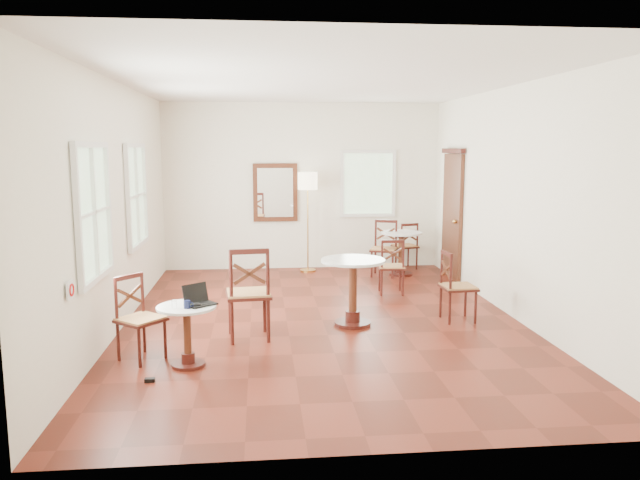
# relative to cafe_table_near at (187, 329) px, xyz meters

# --- Properties ---
(ground) EXTENTS (7.00, 7.00, 0.00)m
(ground) POSITION_rel_cafe_table_near_xyz_m (1.53, 1.52, -0.39)
(ground) COLOR #5C1B0F
(ground) RESTS_ON ground
(room_shell) EXTENTS (5.02, 7.02, 3.01)m
(room_shell) POSITION_rel_cafe_table_near_xyz_m (1.47, 1.80, 1.50)
(room_shell) COLOR white
(room_shell) RESTS_ON ground
(cafe_table_near) EXTENTS (0.60, 0.60, 0.63)m
(cafe_table_near) POSITION_rel_cafe_table_near_xyz_m (0.00, 0.00, 0.00)
(cafe_table_near) COLOR #401510
(cafe_table_near) RESTS_ON ground
(cafe_table_mid) EXTENTS (0.79, 0.79, 0.84)m
(cafe_table_mid) POSITION_rel_cafe_table_near_xyz_m (1.88, 1.27, 0.13)
(cafe_table_mid) COLOR #401510
(cafe_table_mid) RESTS_ON ground
(cafe_table_back) EXTENTS (0.72, 0.72, 0.76)m
(cafe_table_back) POSITION_rel_cafe_table_near_xyz_m (3.18, 4.19, 0.08)
(cafe_table_back) COLOR #401510
(cafe_table_back) RESTS_ON ground
(chair_near_a) EXTENTS (0.55, 0.55, 1.09)m
(chair_near_a) POSITION_rel_cafe_table_near_xyz_m (0.61, 0.83, 0.15)
(chair_near_a) COLOR #401510
(chair_near_a) RESTS_ON ground
(chair_near_b) EXTENTS (0.58, 0.58, 0.89)m
(chair_near_b) POSITION_rel_cafe_table_near_xyz_m (-0.52, 0.26, 0.05)
(chair_near_b) COLOR #401510
(chair_near_b) RESTS_ON ground
(chair_mid_a) EXTENTS (0.42, 0.42, 0.85)m
(chair_mid_a) POSITION_rel_cafe_table_near_xyz_m (2.72, 2.85, 0.03)
(chair_mid_a) COLOR #401510
(chair_mid_a) RESTS_ON ground
(chair_mid_b) EXTENTS (0.43, 0.43, 0.90)m
(chair_mid_b) POSITION_rel_cafe_table_near_xyz_m (3.24, 1.34, 0.06)
(chair_mid_b) COLOR #401510
(chair_mid_b) RESTS_ON ground
(chair_back_a) EXTENTS (0.48, 0.48, 0.85)m
(chair_back_a) POSITION_rel_cafe_table_near_xyz_m (3.39, 4.73, 0.04)
(chair_back_a) COLOR #401510
(chair_back_a) RESTS_ON ground
(chair_back_b) EXTENTS (0.57, 0.57, 0.96)m
(chair_back_b) POSITION_rel_cafe_table_near_xyz_m (2.88, 4.17, 0.09)
(chair_back_b) COLOR #401510
(chair_back_b) RESTS_ON ground
(floor_lamp) EXTENTS (0.34, 0.34, 1.78)m
(floor_lamp) POSITION_rel_cafe_table_near_xyz_m (1.59, 4.67, 1.11)
(floor_lamp) COLOR #BF8C3F
(floor_lamp) RESTS_ON ground
(laptop) EXTENTS (0.37, 0.36, 0.20)m
(laptop) POSITION_rel_cafe_table_near_xyz_m (0.12, 0.05, 0.29)
(laptop) COLOR black
(laptop) RESTS_ON cafe_table_near
(mouse) EXTENTS (0.11, 0.08, 0.04)m
(mouse) POSITION_rel_cafe_table_near_xyz_m (0.10, -0.05, 0.26)
(mouse) COLOR black
(mouse) RESTS_ON cafe_table_near
(navy_mug) EXTENTS (0.10, 0.07, 0.08)m
(navy_mug) POSITION_rel_cafe_table_near_xyz_m (0.02, -0.10, 0.28)
(navy_mug) COLOR black
(navy_mug) RESTS_ON cafe_table_near
(water_glass) EXTENTS (0.05, 0.05, 0.09)m
(water_glass) POSITION_rel_cafe_table_near_xyz_m (-0.11, -0.10, 0.28)
(water_glass) COLOR white
(water_glass) RESTS_ON cafe_table_near
(power_adapter) EXTENTS (0.09, 0.06, 0.04)m
(power_adapter) POSITION_rel_cafe_table_near_xyz_m (-0.32, -0.40, -0.37)
(power_adapter) COLOR black
(power_adapter) RESTS_ON ground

